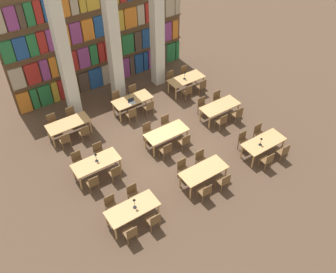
% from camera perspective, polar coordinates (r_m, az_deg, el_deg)
% --- Properties ---
extents(ground_plane, '(40.00, 40.00, 0.00)m').
position_cam_1_polar(ground_plane, '(16.55, -0.53, -1.15)').
color(ground_plane, '#4C3828').
extents(bookshelf_bank, '(9.42, 0.35, 5.50)m').
position_cam_1_polar(bookshelf_bank, '(19.15, -10.23, 14.35)').
color(bookshelf_bank, brown).
rests_on(bookshelf_bank, ground_plane).
extents(pillar_left, '(0.53, 0.53, 6.00)m').
position_cam_1_polar(pillar_left, '(17.08, -15.49, 11.36)').
color(pillar_left, beige).
rests_on(pillar_left, ground_plane).
extents(pillar_center, '(0.53, 0.53, 6.00)m').
position_cam_1_polar(pillar_center, '(17.81, -8.32, 13.82)').
color(pillar_center, beige).
rests_on(pillar_center, ground_plane).
extents(pillar_right, '(0.53, 0.53, 6.00)m').
position_cam_1_polar(pillar_right, '(18.81, -1.67, 15.88)').
color(pillar_right, beige).
rests_on(pillar_right, ground_plane).
extents(reading_table_0, '(1.90, 0.84, 0.74)m').
position_cam_1_polar(reading_table_0, '(13.45, -5.45, -11.04)').
color(reading_table_0, tan).
rests_on(reading_table_0, ground_plane).
extents(chair_0, '(0.42, 0.40, 0.89)m').
position_cam_1_polar(chair_0, '(13.10, -5.73, -14.47)').
color(chair_0, brown).
rests_on(chair_0, ground_plane).
extents(chair_1, '(0.42, 0.40, 0.89)m').
position_cam_1_polar(chair_1, '(13.86, -8.63, -10.31)').
color(chair_1, brown).
rests_on(chair_1, ground_plane).
extents(chair_2, '(0.42, 0.40, 0.89)m').
position_cam_1_polar(chair_2, '(13.33, -2.18, -12.67)').
color(chair_2, brown).
rests_on(chair_2, ground_plane).
extents(chair_3, '(0.42, 0.40, 0.89)m').
position_cam_1_polar(chair_3, '(14.08, -5.27, -8.72)').
color(chair_3, brown).
rests_on(chair_3, ground_plane).
extents(desk_lamp_0, '(0.14, 0.14, 0.48)m').
position_cam_1_polar(desk_lamp_0, '(13.14, -5.16, -9.88)').
color(desk_lamp_0, black).
rests_on(desk_lamp_0, reading_table_0).
extents(reading_table_1, '(1.90, 0.84, 0.74)m').
position_cam_1_polar(reading_table_1, '(14.59, 5.45, -5.37)').
color(reading_table_1, tan).
rests_on(reading_table_1, ground_plane).
extents(chair_4, '(0.42, 0.40, 0.89)m').
position_cam_1_polar(chair_4, '(14.17, 5.67, -8.34)').
color(chair_4, brown).
rests_on(chair_4, ground_plane).
extents(chair_5, '(0.42, 0.40, 0.89)m').
position_cam_1_polar(chair_5, '(14.88, 2.33, -4.88)').
color(chair_5, brown).
rests_on(chair_5, ground_plane).
extents(chair_6, '(0.42, 0.40, 0.89)m').
position_cam_1_polar(chair_6, '(14.58, 8.48, -6.77)').
color(chair_6, brown).
rests_on(chair_6, ground_plane).
extents(chair_7, '(0.42, 0.40, 0.89)m').
position_cam_1_polar(chair_7, '(15.27, 5.09, -3.48)').
color(chair_7, brown).
rests_on(chair_7, ground_plane).
extents(reading_table_2, '(1.90, 0.84, 0.74)m').
position_cam_1_polar(reading_table_2, '(16.15, 14.36, -0.99)').
color(reading_table_2, tan).
rests_on(reading_table_2, ground_plane).
extents(chair_8, '(0.42, 0.40, 0.89)m').
position_cam_1_polar(chair_8, '(15.69, 14.88, -3.51)').
color(chair_8, brown).
rests_on(chair_8, ground_plane).
extents(chair_9, '(0.42, 0.40, 0.89)m').
position_cam_1_polar(chair_9, '(16.33, 11.45, -0.60)').
color(chair_9, brown).
rests_on(chair_9, ground_plane).
extents(chair_10, '(0.42, 0.40, 0.89)m').
position_cam_1_polar(chair_10, '(16.24, 17.10, -2.20)').
color(chair_10, brown).
rests_on(chair_10, ground_plane).
extents(chair_11, '(0.42, 0.40, 0.89)m').
position_cam_1_polar(chair_11, '(16.85, 13.70, 0.57)').
color(chair_11, brown).
rests_on(chair_11, ground_plane).
extents(desk_lamp_1, '(0.14, 0.14, 0.40)m').
position_cam_1_polar(desk_lamp_1, '(15.74, 14.01, -0.55)').
color(desk_lamp_1, black).
rests_on(desk_lamp_1, reading_table_2).
extents(reading_table_3, '(1.90, 0.84, 0.74)m').
position_cam_1_polar(reading_table_3, '(15.09, -10.88, -4.06)').
color(reading_table_3, tan).
rests_on(reading_table_3, ground_plane).
extents(chair_12, '(0.42, 0.40, 0.89)m').
position_cam_1_polar(chair_12, '(14.65, -11.37, -6.95)').
color(chair_12, brown).
rests_on(chair_12, ground_plane).
extents(chair_13, '(0.42, 0.40, 0.89)m').
position_cam_1_polar(chair_13, '(15.58, -13.57, -3.61)').
color(chair_13, brown).
rests_on(chair_13, ground_plane).
extents(chair_14, '(0.42, 0.40, 0.89)m').
position_cam_1_polar(chair_14, '(14.86, -8.08, -5.47)').
color(chair_14, brown).
rests_on(chair_14, ground_plane).
extents(chair_15, '(0.42, 0.40, 0.89)m').
position_cam_1_polar(chair_15, '(15.78, -10.46, -2.27)').
color(chair_15, brown).
rests_on(chair_15, ground_plane).
extents(desk_lamp_2, '(0.14, 0.14, 0.41)m').
position_cam_1_polar(desk_lamp_2, '(14.87, -10.94, -2.96)').
color(desk_lamp_2, black).
rests_on(desk_lamp_2, reading_table_3).
extents(reading_table_4, '(1.90, 0.84, 0.74)m').
position_cam_1_polar(reading_table_4, '(16.09, -0.23, 0.48)').
color(reading_table_4, tan).
rests_on(reading_table_4, ground_plane).
extents(chair_16, '(0.42, 0.40, 0.89)m').
position_cam_1_polar(chair_16, '(15.58, -0.33, -2.10)').
color(chair_16, brown).
rests_on(chair_16, ground_plane).
extents(chair_17, '(0.42, 0.40, 0.89)m').
position_cam_1_polar(chair_17, '(16.45, -3.04, 0.77)').
color(chair_17, brown).
rests_on(chair_17, ground_plane).
extents(chair_18, '(0.42, 0.40, 0.89)m').
position_cam_1_polar(chair_18, '(15.97, 2.53, -0.76)').
color(chair_18, brown).
rests_on(chair_18, ground_plane).
extents(chair_19, '(0.42, 0.40, 0.89)m').
position_cam_1_polar(chair_19, '(16.83, -0.26, 1.97)').
color(chair_19, brown).
rests_on(chair_19, ground_plane).
extents(reading_table_5, '(1.90, 0.84, 0.74)m').
position_cam_1_polar(reading_table_5, '(17.67, 7.91, 4.46)').
color(reading_table_5, tan).
rests_on(reading_table_5, ground_plane).
extents(chair_20, '(0.42, 0.40, 0.89)m').
position_cam_1_polar(chair_20, '(17.13, 8.18, 2.30)').
color(chair_20, brown).
rests_on(chair_20, ground_plane).
extents(chair_21, '(0.42, 0.40, 0.89)m').
position_cam_1_polar(chair_21, '(17.94, 5.31, 4.73)').
color(chair_21, brown).
rests_on(chair_21, ground_plane).
extents(chair_22, '(0.42, 0.40, 0.89)m').
position_cam_1_polar(chair_22, '(17.65, 10.52, 3.38)').
color(chair_22, brown).
rests_on(chair_22, ground_plane).
extents(chair_23, '(0.42, 0.40, 0.89)m').
position_cam_1_polar(chair_23, '(18.44, 7.63, 5.70)').
color(chair_23, brown).
rests_on(chair_23, ground_plane).
extents(reading_table_6, '(1.90, 0.84, 0.74)m').
position_cam_1_polar(reading_table_6, '(17.12, -14.95, 1.79)').
color(reading_table_6, tan).
rests_on(reading_table_6, ground_plane).
extents(chair_24, '(0.42, 0.40, 0.89)m').
position_cam_1_polar(chair_24, '(16.61, -15.41, -0.55)').
color(chair_24, brown).
rests_on(chair_24, ground_plane).
extents(chair_25, '(0.42, 0.40, 0.89)m').
position_cam_1_polar(chair_25, '(17.67, -17.11, 2.05)').
color(chair_25, brown).
rests_on(chair_25, ground_plane).
extents(chair_26, '(0.42, 0.40, 0.89)m').
position_cam_1_polar(chair_26, '(16.79, -12.62, 0.61)').
color(chair_26, brown).
rests_on(chair_26, ground_plane).
extents(chair_27, '(0.42, 0.40, 0.89)m').
position_cam_1_polar(chair_27, '(17.84, -14.47, 3.12)').
color(chair_27, brown).
rests_on(chair_27, ground_plane).
extents(reading_table_7, '(1.90, 0.84, 0.74)m').
position_cam_1_polar(reading_table_7, '(17.97, -5.44, 5.46)').
color(reading_table_7, tan).
rests_on(reading_table_7, ground_plane).
extents(chair_28, '(0.42, 0.40, 0.89)m').
position_cam_1_polar(chair_28, '(17.41, -5.59, 3.36)').
color(chair_28, brown).
rests_on(chair_28, ground_plane).
extents(chair_29, '(0.42, 0.40, 0.89)m').
position_cam_1_polar(chair_29, '(18.42, -7.76, 5.64)').
color(chair_29, brown).
rests_on(chair_29, ground_plane).
extents(chair_30, '(0.42, 0.40, 0.89)m').
position_cam_1_polar(chair_30, '(17.76, -2.94, 4.44)').
color(chair_30, brown).
rests_on(chair_30, ground_plane).
extents(chair_31, '(0.42, 0.40, 0.89)m').
position_cam_1_polar(chair_31, '(18.75, -5.21, 6.63)').
color(chair_31, brown).
rests_on(chair_31, ground_plane).
extents(desk_lamp_3, '(0.14, 0.14, 0.47)m').
position_cam_1_polar(desk_lamp_3, '(17.71, -5.97, 6.40)').
color(desk_lamp_3, black).
rests_on(desk_lamp_3, reading_table_7).
extents(laptop, '(0.32, 0.22, 0.21)m').
position_cam_1_polar(laptop, '(17.69, -5.53, 5.25)').
color(laptop, silver).
rests_on(laptop, reading_table_7).
extents(reading_table_8, '(1.90, 0.84, 0.74)m').
position_cam_1_polar(reading_table_8, '(19.36, 2.79, 8.63)').
color(reading_table_8, tan).
rests_on(reading_table_8, ground_plane).
extents(chair_32, '(0.42, 0.40, 0.89)m').
position_cam_1_polar(chair_32, '(18.77, 2.95, 6.81)').
color(chair_32, brown).
rests_on(chair_32, ground_plane).
extents(chair_33, '(0.42, 0.40, 0.89)m').
position_cam_1_polar(chair_33, '(19.71, 0.52, 8.80)').
color(chair_33, brown).
rests_on(chair_33, ground_plane).
extents(chair_34, '(0.42, 0.40, 0.89)m').
position_cam_1_polar(chair_34, '(19.22, 5.10, 7.64)').
color(chair_34, brown).
rests_on(chair_34, ground_plane).
extents(chair_35, '(0.42, 0.40, 0.89)m').
position_cam_1_polar(chair_35, '(20.14, 2.63, 9.57)').
color(chair_35, brown).
rests_on(chair_35, ground_plane).
extents(desk_lamp_4, '(0.14, 0.14, 0.42)m').
position_cam_1_polar(desk_lamp_4, '(19.11, 2.56, 9.45)').
color(desk_lamp_4, black).
rests_on(desk_lamp_4, reading_table_8).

